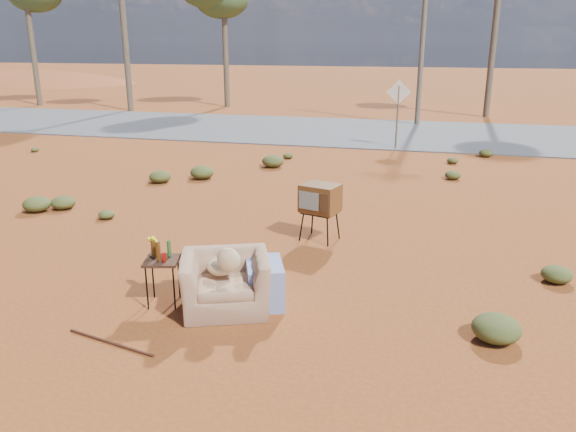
# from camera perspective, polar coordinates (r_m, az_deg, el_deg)

# --- Properties ---
(ground) EXTENTS (140.00, 140.00, 0.00)m
(ground) POSITION_cam_1_polar(r_m,az_deg,el_deg) (7.75, -6.58, -8.61)
(ground) COLOR brown
(ground) RESTS_ON ground
(highway) EXTENTS (140.00, 7.00, 0.04)m
(highway) POSITION_cam_1_polar(r_m,az_deg,el_deg) (21.89, 7.44, 8.48)
(highway) COLOR #565659
(highway) RESTS_ON ground
(dirt_mound) EXTENTS (26.00, 18.00, 2.00)m
(dirt_mound) POSITION_cam_1_polar(r_m,az_deg,el_deg) (52.05, -25.13, 12.15)
(dirt_mound) COLOR #9A4725
(dirt_mound) RESTS_ON ground
(armchair) EXTENTS (1.46, 1.25, 0.98)m
(armchair) POSITION_cam_1_polar(r_m,az_deg,el_deg) (7.39, -5.64, -5.99)
(armchair) COLOR #997053
(armchair) RESTS_ON ground
(tv_unit) EXTENTS (0.74, 0.66, 1.01)m
(tv_unit) POSITION_cam_1_polar(r_m,az_deg,el_deg) (9.75, 3.27, 1.73)
(tv_unit) COLOR black
(tv_unit) RESTS_ON ground
(side_table) EXTENTS (0.54, 0.54, 0.90)m
(side_table) POSITION_cam_1_polar(r_m,az_deg,el_deg) (7.59, -12.91, -4.09)
(side_table) COLOR #361E13
(side_table) RESTS_ON ground
(rusty_bar) EXTENTS (1.26, 0.33, 0.03)m
(rusty_bar) POSITION_cam_1_polar(r_m,az_deg,el_deg) (7.02, -17.59, -12.15)
(rusty_bar) COLOR #451A12
(rusty_bar) RESTS_ON ground
(road_sign) EXTENTS (0.78, 0.06, 2.19)m
(road_sign) POSITION_cam_1_polar(r_m,az_deg,el_deg) (18.61, 11.13, 11.33)
(road_sign) COLOR brown
(road_sign) RESTS_ON ground
(utility_pole_center) EXTENTS (1.40, 0.20, 8.00)m
(utility_pole_center) POSITION_cam_1_polar(r_m,az_deg,el_deg) (24.00, 13.64, 18.82)
(utility_pole_center) COLOR brown
(utility_pole_center) RESTS_ON ground
(scrub_patch) EXTENTS (17.49, 8.07, 0.33)m
(scrub_patch) POSITION_cam_1_polar(r_m,az_deg,el_deg) (11.86, -2.87, 1.54)
(scrub_patch) COLOR #434A20
(scrub_patch) RESTS_ON ground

